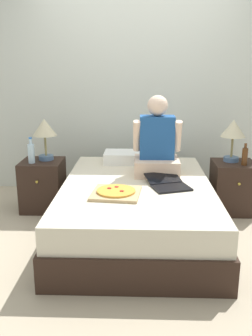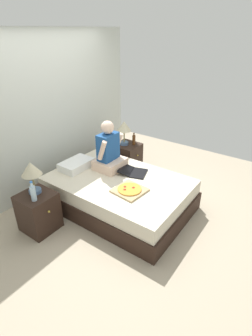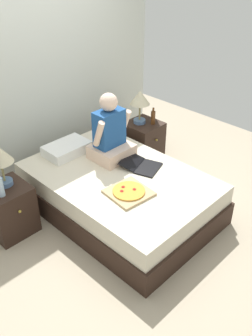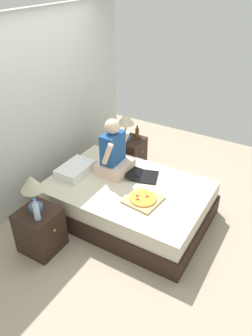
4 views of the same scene
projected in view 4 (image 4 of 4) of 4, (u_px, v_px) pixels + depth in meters
ground_plane at (128, 215)px, 4.50m from camera, size 5.72×5.72×0.00m
wall_back at (39, 109)px, 4.44m from camera, size 3.72×0.12×2.50m
bed at (128, 201)px, 4.37m from camera, size 1.41×2.09×0.49m
nightstand_left at (40, 230)px, 3.85m from camera, size 0.44×0.47×0.55m
lamp_on_left_nightstand at (32, 186)px, 3.58m from camera, size 0.26×0.26×0.45m
water_bottle at (36, 211)px, 3.55m from camera, size 0.07×0.07×0.28m
nightstand_right at (129, 154)px, 5.36m from camera, size 0.44×0.47×0.55m
lamp_on_right_nightstand at (126, 120)px, 5.04m from camera, size 0.26×0.26×0.45m
beer_bottle at (137, 134)px, 5.17m from camera, size 0.06×0.06×0.23m
pillow at (75, 169)px, 4.46m from camera, size 0.52×0.34×0.12m
person_seated at (114, 153)px, 4.37m from camera, size 0.47×0.40×0.78m
laptop at (144, 176)px, 4.40m from camera, size 0.43×0.49×0.07m
pizza_box at (143, 199)px, 3.96m from camera, size 0.44×0.44×0.04m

